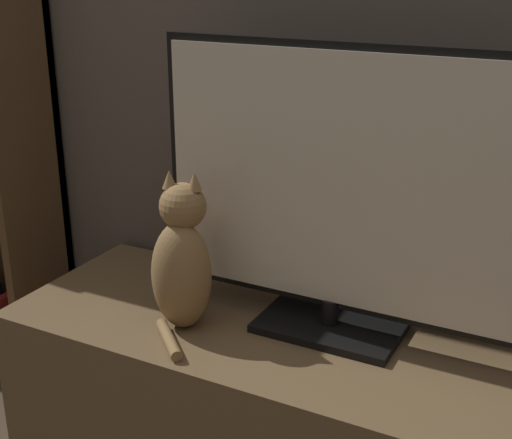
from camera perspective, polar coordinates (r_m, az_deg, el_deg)
tv_stand at (r=1.94m, az=1.23°, el=-14.72°), size 1.37×0.55×0.47m
tv at (r=1.68m, az=6.37°, el=2.07°), size 0.91×0.21×0.71m
cat at (r=1.77m, az=-5.94°, el=-3.38°), size 0.18×0.26×0.40m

